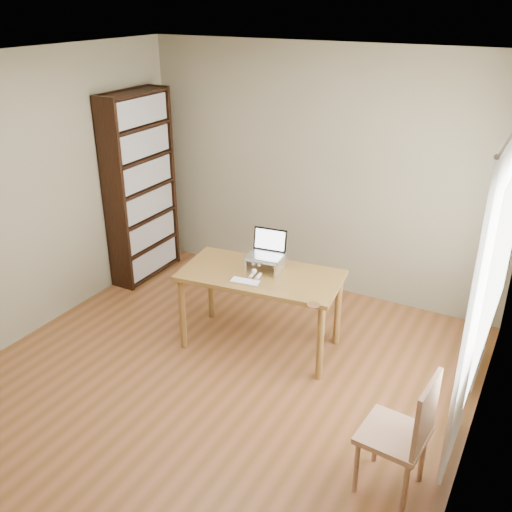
{
  "coord_description": "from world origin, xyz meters",
  "views": [
    {
      "loc": [
        2.21,
        -3.13,
        3.01
      ],
      "look_at": [
        0.02,
        0.83,
        0.92
      ],
      "focal_mm": 40.0,
      "sensor_mm": 36.0,
      "label": 1
    }
  ],
  "objects_px": {
    "bookshelf": "(141,188)",
    "keyboard": "(245,282)",
    "cat": "(264,262)",
    "desk": "(261,283)",
    "laptop": "(268,249)",
    "chair": "(405,431)"
  },
  "relations": [
    {
      "from": "bookshelf",
      "to": "laptop",
      "type": "bearing_deg",
      "value": -16.56
    },
    {
      "from": "cat",
      "to": "desk",
      "type": "bearing_deg",
      "value": -84.46
    },
    {
      "from": "laptop",
      "to": "chair",
      "type": "xyz_separation_m",
      "value": [
        1.62,
        -1.21,
        -0.44
      ]
    },
    {
      "from": "keyboard",
      "to": "cat",
      "type": "bearing_deg",
      "value": 79.92
    },
    {
      "from": "desk",
      "to": "cat",
      "type": "relative_size",
      "value": 3.11
    },
    {
      "from": "desk",
      "to": "chair",
      "type": "xyz_separation_m",
      "value": [
        1.62,
        -1.07,
        -0.16
      ]
    },
    {
      "from": "laptop",
      "to": "chair",
      "type": "distance_m",
      "value": 2.07
    },
    {
      "from": "laptop",
      "to": "bookshelf",
      "type": "bearing_deg",
      "value": 156.24
    },
    {
      "from": "chair",
      "to": "laptop",
      "type": "bearing_deg",
      "value": 148.15
    },
    {
      "from": "desk",
      "to": "laptop",
      "type": "distance_m",
      "value": 0.31
    },
    {
      "from": "desk",
      "to": "cat",
      "type": "distance_m",
      "value": 0.2
    },
    {
      "from": "bookshelf",
      "to": "keyboard",
      "type": "relative_size",
      "value": 7.5
    },
    {
      "from": "laptop",
      "to": "keyboard",
      "type": "bearing_deg",
      "value": -102.74
    },
    {
      "from": "desk",
      "to": "keyboard",
      "type": "distance_m",
      "value": 0.25
    },
    {
      "from": "keyboard",
      "to": "chair",
      "type": "distance_m",
      "value": 1.88
    },
    {
      "from": "desk",
      "to": "keyboard",
      "type": "height_order",
      "value": "keyboard"
    },
    {
      "from": "cat",
      "to": "bookshelf",
      "type": "bearing_deg",
      "value": 156.45
    },
    {
      "from": "bookshelf",
      "to": "cat",
      "type": "relative_size",
      "value": 4.36
    },
    {
      "from": "bookshelf",
      "to": "desk",
      "type": "bearing_deg",
      "value": -20.21
    },
    {
      "from": "laptop",
      "to": "cat",
      "type": "distance_m",
      "value": 0.13
    },
    {
      "from": "bookshelf",
      "to": "chair",
      "type": "distance_m",
      "value": 3.97
    },
    {
      "from": "desk",
      "to": "cat",
      "type": "xyz_separation_m",
      "value": [
        -0.02,
        0.11,
        0.16
      ]
    }
  ]
}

